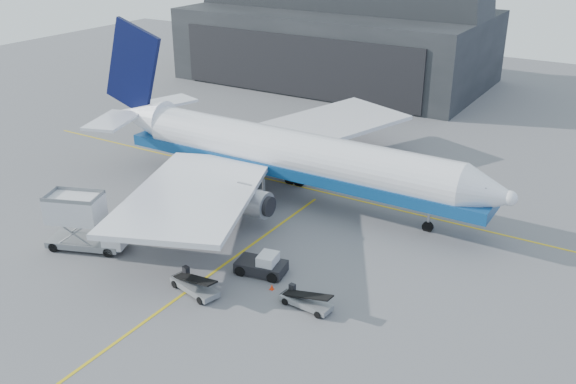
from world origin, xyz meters
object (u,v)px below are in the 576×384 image
Objects in this scene: belt_loader_a at (194,285)px; belt_loader_b at (306,301)px; airliner at (279,152)px; pushback_tug at (262,265)px; catering_truck at (84,223)px.

belt_loader_a is 8.85m from belt_loader_b.
airliner is 20.21m from belt_loader_a.
catering_truck is at bearing -174.29° from pushback_tug.
airliner reaches higher than pushback_tug.
belt_loader_a reaches higher than belt_loader_b.
belt_loader_a is at bearing -23.98° from catering_truck.
airliner is 21.36m from belt_loader_b.
airliner is 10.92× the size of belt_loader_b.
airliner reaches higher than belt_loader_a.
belt_loader_a reaches higher than pushback_tug.
belt_loader_b is at bearing 31.72° from belt_loader_a.
catering_truck is 1.72× the size of belt_loader_b.
belt_loader_a is (12.57, -0.61, -1.89)m from catering_truck.
pushback_tug is 0.89× the size of belt_loader_a.
catering_truck is (-8.23, -18.70, -2.21)m from airliner.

